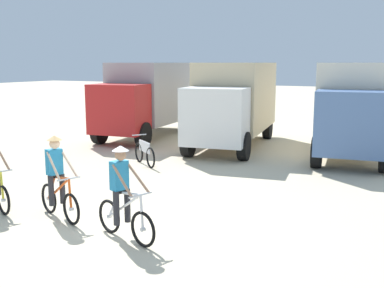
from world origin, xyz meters
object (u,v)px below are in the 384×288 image
Objects in this scene: box_truck_tan_camper at (234,100)px; box_truck_cream_rv at (353,104)px; cyclist_cowboy_hat at (57,180)px; bicycle_spare at (145,153)px; cyclist_near_camera at (123,196)px; box_truck_grey_hauler at (150,95)px.

box_truck_tan_camper is 4.57m from box_truck_cream_rv.
bicycle_spare is at bearing 103.81° from cyclist_cowboy_hat.
box_truck_tan_camper is at bearing 90.86° from cyclist_cowboy_hat.
box_truck_cream_rv is 4.85× the size of bicycle_spare.
cyclist_near_camera is at bearing -102.61° from box_truck_cream_rv.
box_truck_grey_hauler is at bearing 120.56° from cyclist_near_camera.
bicycle_spare is (-5.73, -5.10, -1.48)m from box_truck_cream_rv.
box_truck_cream_rv is at bearing 77.39° from cyclist_near_camera.
box_truck_cream_rv is 11.42m from cyclist_cowboy_hat.
bicycle_spare is (-1.32, 5.38, -0.45)m from cyclist_cowboy_hat.
box_truck_tan_camper is 4.86× the size of bicycle_spare.
cyclist_cowboy_hat is at bearing -66.93° from box_truck_grey_hauler.
box_truck_grey_hauler reaches higher than cyclist_near_camera.
cyclist_near_camera is (-2.42, -10.83, -1.03)m from box_truck_cream_rv.
box_truck_grey_hauler is 0.99× the size of box_truck_cream_rv.
box_truck_grey_hauler is 11.81m from cyclist_cowboy_hat.
cyclist_near_camera is (6.59, -11.16, -1.03)m from box_truck_grey_hauler.
bicycle_spare is at bearing -138.29° from box_truck_cream_rv.
cyclist_near_camera is at bearing -78.50° from box_truck_tan_camper.
box_truck_tan_camper is at bearing 101.50° from cyclist_near_camera.
cyclist_cowboy_hat is 2.01m from cyclist_near_camera.
box_truck_cream_rv is at bearing -2.12° from box_truck_grey_hauler.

